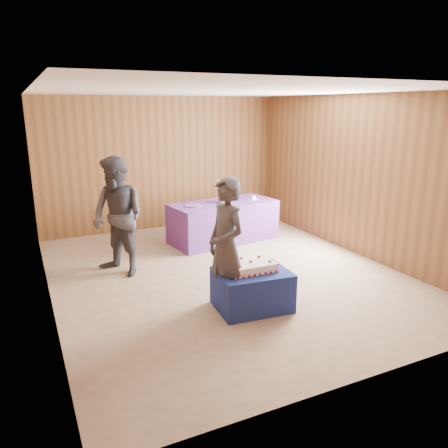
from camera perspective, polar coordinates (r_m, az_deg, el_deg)
ground at (r=6.77m, az=0.09°, el=-6.48°), size 6.00×6.00×0.00m
room_shell at (r=6.33m, az=0.10°, el=8.86°), size 5.04×6.04×2.72m
cake_table at (r=5.61m, az=3.67°, el=-8.51°), size 0.96×0.78×0.50m
serving_table at (r=8.29m, az=-0.10°, el=0.33°), size 2.10×1.16×0.75m
sheet_cake at (r=5.51m, az=3.39°, el=-5.52°), size 0.64×0.45×0.15m
vase at (r=8.15m, az=-0.13°, el=3.57°), size 0.22×0.22×0.22m
flower_spray at (r=8.10m, az=-0.13°, el=5.44°), size 0.25×0.25×0.19m
platter at (r=7.91m, az=-3.98°, el=2.43°), size 0.37×0.37×0.02m
plate at (r=8.46m, az=3.86°, el=3.25°), size 0.23×0.23×0.01m
cake_slice at (r=8.46m, az=3.87°, el=3.50°), size 0.09×0.08×0.08m
knife at (r=8.38m, az=5.16°, el=3.07°), size 0.25×0.10×0.00m
guest_left at (r=5.31m, az=0.30°, el=-2.92°), size 0.48×0.66×1.70m
guest_right at (r=6.68m, az=-13.68°, el=0.90°), size 1.03×1.10×1.80m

